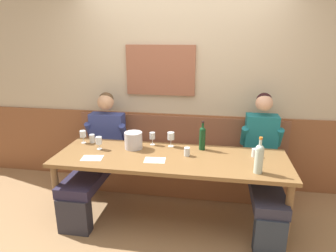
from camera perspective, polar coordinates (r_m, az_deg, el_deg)
The scene contains 19 objects.
ground_plane at distance 3.31m, azimuth -0.05°, elevation -19.00°, with size 6.80×6.80×0.02m, color #99764F.
room_wall_back at distance 3.79m, azimuth 2.66°, elevation 8.93°, with size 6.80×0.12×2.80m.
wood_wainscot_panel at distance 3.98m, azimuth 2.44°, elevation -4.46°, with size 6.80×0.03×0.96m, color brown.
wall_bench at distance 3.86m, azimuth 2.01°, elevation -8.33°, with size 2.71×0.42×0.94m.
dining_table at distance 3.12m, azimuth 0.47°, elevation -7.16°, with size 2.41×0.80×0.73m.
person_left_seat at distance 3.63m, azimuth -13.38°, elevation -5.00°, with size 0.53×1.22×1.26m.
person_right_seat at distance 3.43m, azimuth 17.88°, elevation -6.10°, with size 0.47×1.22×1.31m.
ice_bucket at distance 3.29m, azimuth -6.67°, elevation -2.75°, with size 0.20×0.20×0.19m, color silver.
wine_bottle_amber_mid at distance 3.24m, azimuth 6.63°, elevation -2.17°, with size 0.07×0.07×0.32m.
wine_bottle_clear_water at distance 2.80m, azimuth 17.13°, elevation -5.86°, with size 0.08×0.08×0.34m.
wine_glass_left_end at distance 3.32m, azimuth 0.56°, elevation -2.06°, with size 0.08×0.08×0.17m.
wine_glass_mid_left at distance 3.33m, azimuth -13.17°, elevation -2.86°, with size 0.07×0.07×0.14m.
wine_glass_mid_right at distance 3.57m, azimuth -16.07°, elevation -1.58°, with size 0.07×0.07×0.15m.
wine_glass_by_bottle at distance 3.38m, azimuth -3.03°, elevation -2.01°, with size 0.06×0.06×0.15m.
water_tumbler_right at distance 3.19m, azimuth 16.37°, elevation -4.97°, with size 0.07×0.07×0.08m, color silver.
water_tumbler_left at distance 3.09m, azimuth 3.68°, elevation -4.95°, with size 0.06×0.06×0.09m, color silver.
water_tumbler_center at distance 3.57m, azimuth -14.40°, elevation -2.35°, with size 0.06×0.06×0.10m, color silver.
tasting_sheet_left_guest at distance 3.14m, azimuth -14.40°, elevation -5.99°, with size 0.21×0.15×0.00m, color white.
tasting_sheet_right_guest at distance 3.00m, azimuth -2.56°, elevation -6.59°, with size 0.21×0.15×0.00m, color white.
Camera 1 is at (0.45, -2.64, 1.94)m, focal length 31.65 mm.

